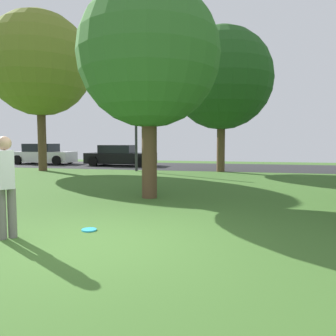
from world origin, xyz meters
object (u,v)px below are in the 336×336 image
frisbee_disc (89,230)px  street_lamp_post (136,129)px  oak_tree_right (40,64)px  person_thrower (6,182)px  parked_car_black (120,156)px  maple_tree_near (149,56)px  maple_tree_far (222,79)px  parked_car_white (43,155)px

frisbee_disc → street_lamp_post: street_lamp_post is taller
oak_tree_right → person_thrower: bearing=-58.8°
parked_car_black → oak_tree_right: bearing=-122.2°
maple_tree_near → maple_tree_far: maple_tree_far is taller
person_thrower → street_lamp_post: 12.59m
maple_tree_far → oak_tree_right: size_ratio=0.88×
person_thrower → street_lamp_post: (-1.86, 12.38, 1.31)m
maple_tree_near → maple_tree_far: (1.42, 8.72, 0.90)m
maple_tree_near → parked_car_white: bearing=133.4°
maple_tree_near → person_thrower: 5.43m
maple_tree_near → parked_car_black: maple_tree_near is taller
maple_tree_far → street_lamp_post: maple_tree_far is taller
oak_tree_right → frisbee_disc: (8.06, -10.75, -5.72)m
maple_tree_far → person_thrower: size_ratio=4.44×
maple_tree_near → parked_car_white: size_ratio=1.37×
parked_car_black → frisbee_disc: bearing=-70.9°
parked_car_white → parked_car_black: parked_car_white is taller
parked_car_white → parked_car_black: 5.93m
street_lamp_post → parked_car_white: bearing=154.6°
person_thrower → parked_car_black: 16.47m
maple_tree_near → maple_tree_far: size_ratio=0.79×
maple_tree_near → street_lamp_post: bearing=110.8°
person_thrower → frisbee_disc: bearing=-106.3°
street_lamp_post → parked_car_black: bearing=122.9°
oak_tree_right → person_thrower: (6.95, -11.49, -4.80)m
parked_car_black → street_lamp_post: (2.30, -3.55, 1.62)m
person_thrower → frisbee_disc: (1.10, 0.74, -0.92)m
person_thrower → frisbee_disc: person_thrower is taller
maple_tree_far → parked_car_white: (-12.70, 3.22, -4.20)m
parked_car_white → frisbee_disc: bearing=-54.3°
person_thrower → parked_car_white: (-10.08, 16.29, -0.28)m
parked_car_white → person_thrower: bearing=-58.3°
oak_tree_right → maple_tree_far: bearing=9.4°
parked_car_white → street_lamp_post: bearing=-25.4°
person_thrower → street_lamp_post: street_lamp_post is taller
maple_tree_far → parked_car_white: bearing=165.8°
frisbee_disc → maple_tree_far: bearing=83.0°
person_thrower → street_lamp_post: size_ratio=0.38×
parked_car_white → street_lamp_post: 9.24m
maple_tree_far → parked_car_white: maple_tree_far is taller
oak_tree_right → person_thrower: oak_tree_right is taller
oak_tree_right → parked_car_black: size_ratio=1.90×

